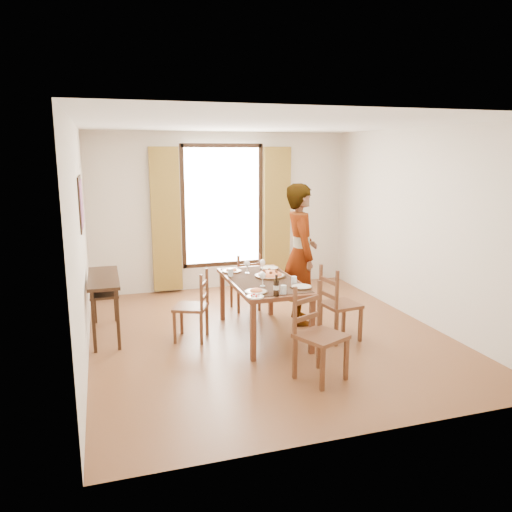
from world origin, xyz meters
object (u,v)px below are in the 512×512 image
object	(u,v)px
pasta_platter	(270,273)
man	(300,254)
dining_table	(263,285)
console_table	(104,285)

from	to	relation	value
pasta_platter	man	bearing A→B (deg)	26.49
dining_table	man	bearing A→B (deg)	29.06
console_table	pasta_platter	xyz separation A→B (m)	(2.10, -0.49, 0.12)
console_table	dining_table	world-z (taller)	console_table
man	pasta_platter	size ratio (longest dim) A/B	4.88
console_table	man	distance (m)	2.66
dining_table	man	size ratio (longest dim) A/B	0.83
man	dining_table	bearing A→B (deg)	128.48
console_table	man	bearing A→B (deg)	-4.86
dining_table	man	world-z (taller)	man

